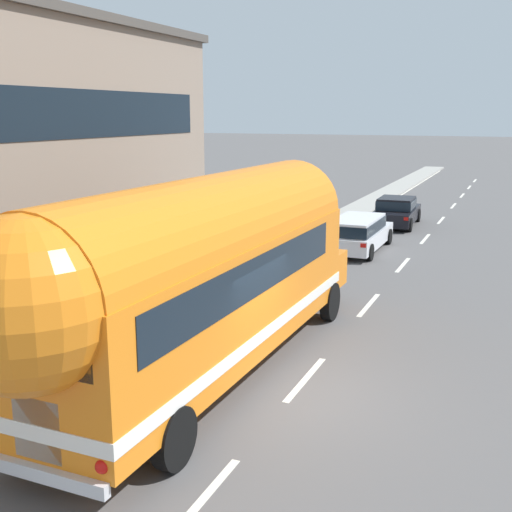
# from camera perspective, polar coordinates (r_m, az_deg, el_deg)

# --- Properties ---
(ground_plane) EXTENTS (300.00, 300.00, 0.00)m
(ground_plane) POSITION_cam_1_polar(r_m,az_deg,el_deg) (12.73, 3.21, -12.17)
(ground_plane) COLOR #565454
(lane_markings) EXTENTS (3.89, 80.00, 0.01)m
(lane_markings) POSITION_cam_1_polar(r_m,az_deg,el_deg) (25.15, 7.32, 0.23)
(lane_markings) COLOR silver
(lane_markings) RESTS_ON ground
(sidewalk_slab) EXTENTS (1.80, 90.00, 0.15)m
(sidewalk_slab) POSITION_cam_1_polar(r_m,az_deg,el_deg) (23.17, 0.66, -0.54)
(sidewalk_slab) COLOR #9E9B93
(sidewalk_slab) RESTS_ON ground
(painted_bus) EXTENTS (2.74, 12.47, 4.12)m
(painted_bus) POSITION_cam_1_polar(r_m,az_deg,el_deg) (12.57, -5.07, -1.39)
(painted_bus) COLOR orange
(painted_bus) RESTS_ON ground
(car_lead) EXTENTS (1.89, 4.82, 1.37)m
(car_lead) POSITION_cam_1_polar(r_m,az_deg,el_deg) (25.49, 8.98, 2.15)
(car_lead) COLOR white
(car_lead) RESTS_ON ground
(car_second) EXTENTS (2.02, 4.52, 1.37)m
(car_second) POSITION_cam_1_polar(r_m,az_deg,el_deg) (31.79, 12.32, 3.95)
(car_second) COLOR black
(car_second) RESTS_ON ground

